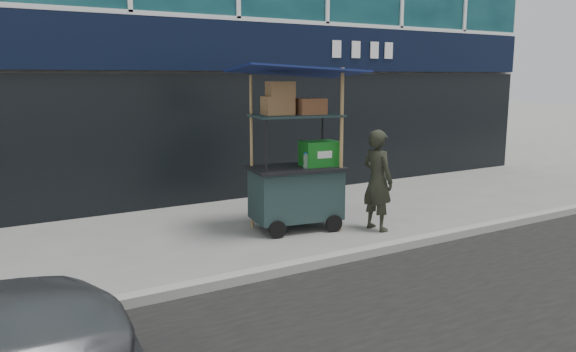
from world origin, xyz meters
TOP-DOWN VIEW (x-y plane):
  - ground at (0.00, 0.00)m, footprint 80.00×80.00m
  - curb at (0.00, -0.20)m, footprint 80.00×0.18m
  - vendor_cart at (-0.23, 1.46)m, footprint 2.05×1.60m
  - vendor_man at (0.79, 0.76)m, footprint 0.43×0.60m

SIDE VIEW (x-z plane):
  - ground at x=0.00m, z-range 0.00..0.00m
  - curb at x=0.00m, z-range 0.00..0.12m
  - vendor_man at x=0.79m, z-range 0.00..1.56m
  - vendor_cart at x=-0.23m, z-range -0.38..2.16m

